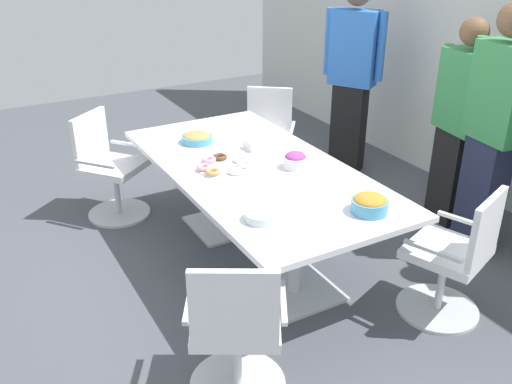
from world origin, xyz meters
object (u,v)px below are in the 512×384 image
Objects in this scene: office_chair_1 at (110,172)px; snack_bowl_chips_orange at (370,204)px; office_chair_2 at (236,335)px; person_standing_0 at (352,75)px; person_standing_2 at (494,127)px; napkin_pile at (255,145)px; snack_bowl_candy_mix at (295,160)px; donut_platter at (224,165)px; conference_table at (256,183)px; office_chair_0 at (267,142)px; snack_bowl_cookies at (197,138)px; office_chair_3 at (454,262)px; person_standing_1 at (460,122)px; plate_stack at (261,216)px.

office_chair_1 reaches higher than snack_bowl_chips_orange.
person_standing_0 is at bearing 71.87° from office_chair_2.
person_standing_2 is 13.37× the size of napkin_pile.
donut_platter is at bearing -119.01° from snack_bowl_candy_mix.
donut_platter is at bearing -115.94° from conference_table.
snack_bowl_candy_mix is at bearing 105.19° from office_chair_0.
snack_bowl_cookies is at bearing -165.07° from snack_bowl_chips_orange.
snack_bowl_chips_orange is (1.98, -1.40, -0.19)m from person_standing_0.
napkin_pile is at bearing -175.69° from snack_bowl_chips_orange.
snack_bowl_cookies is (-1.86, 0.62, 0.39)m from office_chair_2.
person_standing_2 is (1.93, 2.38, 0.59)m from office_chair_1.
office_chair_3 is 1.70m from napkin_pile.
snack_bowl_cookies is at bearing -153.49° from snack_bowl_candy_mix.
person_standing_1 is at bearing 63.46° from snack_bowl_cookies.
snack_bowl_cookies is (0.36, -1.83, -0.21)m from person_standing_0.
conference_table is at bearing 91.44° from person_standing_0.
conference_table is 1.99m from person_standing_0.
napkin_pile is (0.72, -1.49, -0.21)m from person_standing_0.
office_chair_2 is at bearing 157.77° from office_chair_3.
person_standing_1 is (-0.91, 2.52, 0.49)m from office_chair_2.
office_chair_0 is 2.25m from plate_stack.
snack_bowl_chips_orange is (-0.24, 1.05, 0.40)m from office_chair_2.
person_standing_2 reaches higher than plate_stack.
office_chair_1 is 1.31m from donut_platter.
person_standing_0 reaches higher than office_chair_3.
office_chair_2 is at bearing -41.41° from plate_stack.
napkin_pile is (0.92, 0.93, 0.38)m from office_chair_1.
snack_bowl_chips_orange is (-0.30, -0.48, 0.40)m from office_chair_3.
office_chair_1 is at bearing 68.17° from person_standing_1.
office_chair_0 is at bearing 148.68° from plate_stack.
person_standing_1 reaches higher than office_chair_2.
person_standing_1 is at bearing -9.23° from person_standing_2.
napkin_pile is at bearing 87.21° from office_chair_2.
napkin_pile is at bearing 43.34° from snack_bowl_cookies.
office_chair_3 reaches higher than snack_bowl_cookies.
plate_stack is (-0.53, -1.11, 0.37)m from office_chair_3.
person_standing_1 is 2.14m from plate_stack.
person_standing_2 is at bearing 52.41° from snack_bowl_cookies.
office_chair_2 reaches higher than snack_bowl_cookies.
conference_table is 0.71m from snack_bowl_cookies.
person_standing_2 reaches higher than snack_bowl_cookies.
office_chair_3 is 0.53× the size of person_standing_1.
person_standing_0 is at bearing 135.89° from office_chair_1.
donut_platter is (0.57, -0.04, -0.02)m from snack_bowl_cookies.
person_standing_0 is at bearing 115.77° from napkin_pile.
napkin_pile is at bearing 151.73° from conference_table.
snack_bowl_cookies is (-1.62, -0.43, -0.02)m from snack_bowl_chips_orange.
office_chair_3 reaches higher than plate_stack.
napkin_pile is (-1.26, -0.09, -0.02)m from snack_bowl_chips_orange.
conference_table is 0.81m from plate_stack.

